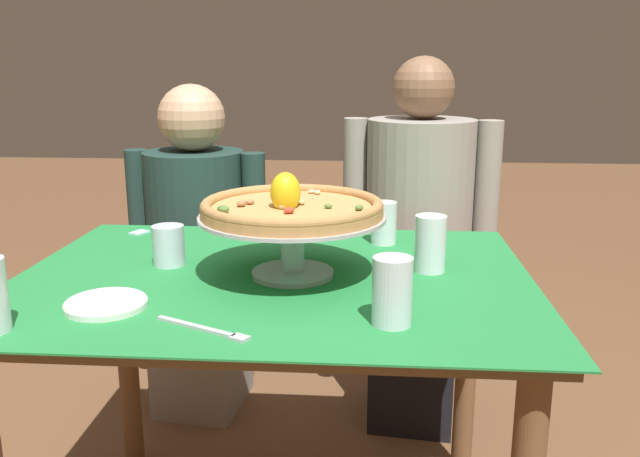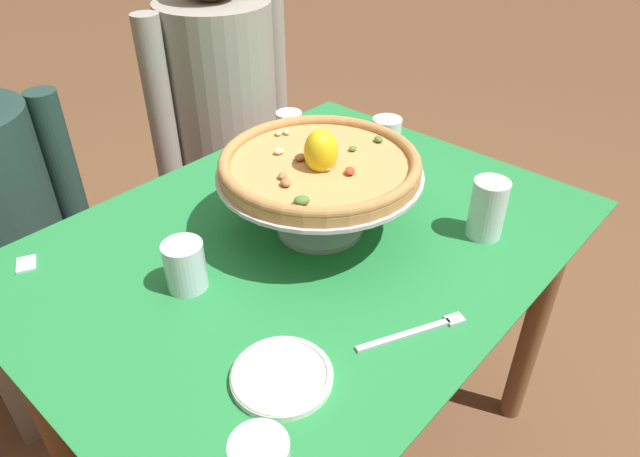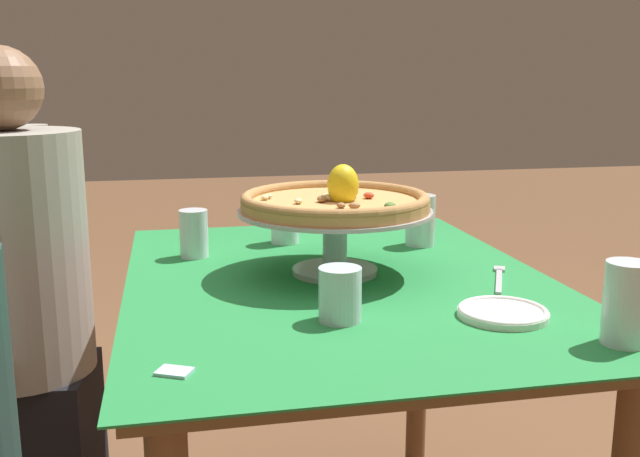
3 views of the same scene
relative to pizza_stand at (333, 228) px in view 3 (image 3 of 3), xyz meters
name	(u,v)px [view 3 (image 3 of 3)]	position (x,y,z in m)	size (l,w,h in m)	color
dining_table	(339,330)	(-0.04, 0.00, -0.22)	(1.17, 0.89, 0.75)	brown
pizza_stand	(333,228)	(0.00, 0.00, 0.00)	(0.42, 0.42, 0.14)	#B7B7C1
pizza	(334,200)	(0.00, 0.00, 0.06)	(0.41, 0.41, 0.10)	tan
water_glass_back_right	(194,236)	(0.21, 0.29, -0.05)	(0.07, 0.07, 0.11)	white
water_glass_side_left	(340,298)	(-0.31, 0.06, -0.06)	(0.08, 0.08, 0.10)	silver
water_glass_front_left	(626,309)	(-0.51, -0.36, -0.04)	(0.07, 0.07, 0.14)	silver
water_glass_front_right	(420,223)	(0.22, -0.28, -0.05)	(0.07, 0.07, 0.13)	silver
water_glass_side_right	(285,221)	(0.31, 0.06, -0.04)	(0.07, 0.07, 0.13)	white
side_plate	(503,312)	(-0.35, -0.23, -0.09)	(0.16, 0.16, 0.02)	white
dinner_fork	(499,278)	(-0.12, -0.34, -0.10)	(0.19, 0.11, 0.01)	#B7B7C1
sugar_packet	(174,372)	(-0.48, 0.35, -0.10)	(0.05, 0.04, 0.01)	silver
diner_right	(20,309)	(0.34, 0.72, -0.24)	(0.51, 0.39, 1.25)	black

